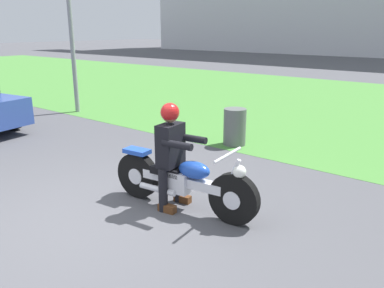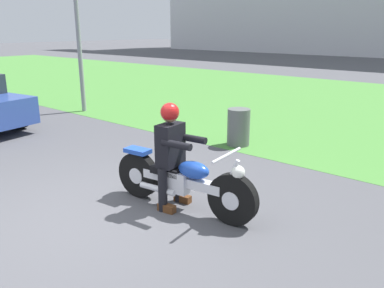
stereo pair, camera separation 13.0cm
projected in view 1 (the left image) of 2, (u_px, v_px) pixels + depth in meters
name	position (u px, v px, depth m)	size (l,w,h in m)	color
ground	(92.00, 222.00, 4.86)	(120.00, 120.00, 0.00)	#4C4C51
grass_verge	(348.00, 107.00, 11.97)	(60.00, 12.00, 0.01)	#478438
motorcycle_lead	(183.00, 181.00, 5.11)	(2.14, 0.66, 0.88)	black
rider_lead	(172.00, 148.00, 5.07)	(0.58, 0.50, 1.40)	black
trash_can	(235.00, 127.00, 7.99)	(0.45, 0.45, 0.75)	#595E5B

